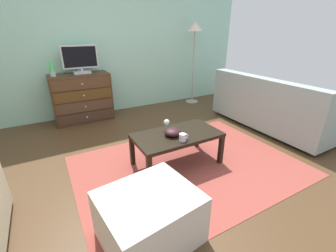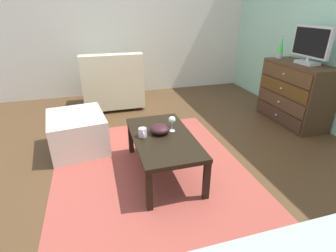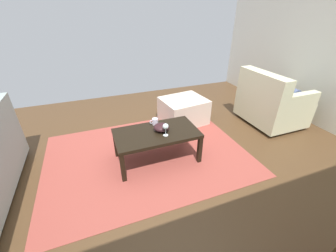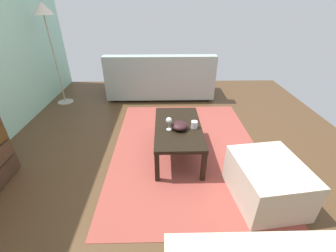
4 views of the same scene
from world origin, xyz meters
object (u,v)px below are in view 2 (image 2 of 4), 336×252
Objects in this scene: wine_glass at (172,120)px; dresser at (295,94)px; lava_lamp at (281,48)px; armchair at (113,85)px; mug at (143,133)px; ottoman at (78,132)px; coffee_table at (163,140)px; tv at (311,45)px; bowl_decorative at (160,129)px.

dresser is at bearing 107.68° from wine_glass.
armchair is (-0.97, -2.34, -0.62)m from lava_lamp.
mug is (1.06, -2.24, -0.53)m from lava_lamp.
armchair reaches higher than ottoman.
mug is 0.16× the size of ottoman.
dresser reaches higher than wine_glass.
coffee_table is 1.10× the size of armchair.
dresser is 2.38m from mug.
wine_glass is 0.31m from mug.
tv is 5.12× the size of mug.
tv is at bearing 106.89° from coffee_table.
armchair is at bearing -172.07° from coffee_table.
dresser reaches higher than ottoman.
ottoman is at bearing -90.61° from dresser.
dresser is 8.67× the size of mug.
tv is 2.33m from coffee_table.
lava_lamp reaches higher than mug.
armchair reaches higher than bowl_decorative.
coffee_table is at bearing -73.11° from tv.
tv reaches higher than mug.
lava_lamp is at bearing 116.62° from bowl_decorative.
wine_glass is 2.04m from armchair.
wine_glass is 0.22× the size of ottoman.
coffee_table is 8.95× the size of mug.
armchair reaches higher than coffee_table.
tv is 2.30m from bowl_decorative.
dresser is at bearing -160.19° from tv.
coffee_table is at bearing 9.95° from bowl_decorative.
bowl_decorative is 2.02m from armchair.
mug is 0.59× the size of bowl_decorative.
lava_lamp is 2.99m from ottoman.
wine_glass is (0.63, -1.98, 0.11)m from dresser.
mug reaches higher than ottoman.
dresser is at bearing 60.26° from armchair.
ottoman is (-0.03, -2.91, -0.21)m from dresser.
armchair reaches higher than wine_glass.
lava_lamp is at bearing -171.66° from tv.
bowl_decorative is 0.28× the size of ottoman.
tv is at bearing 105.75° from wine_glass.
armchair is (-2.00, -0.28, -0.09)m from bowl_decorative.
mug is at bearing -64.60° from lava_lamp.
bowl_decorative is at bearing -74.92° from tv.
dresser is 2.20m from bowl_decorative.
dresser reaches higher than mug.
mug is (-0.04, -0.19, 0.09)m from coffee_table.
wine_glass is at bearing 54.49° from ottoman.
bowl_decorative is at bearing 50.15° from ottoman.
dresser is 2.92m from ottoman.
coffee_table is at bearing -71.29° from dresser.
mug is at bearing -80.78° from bowl_decorative.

